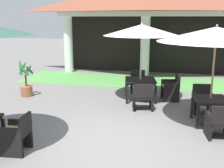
# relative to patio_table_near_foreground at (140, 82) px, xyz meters

# --- Properties ---
(ground_plane) EXTENTS (60.00, 60.00, 0.00)m
(ground_plane) POSITION_rel_patio_table_near_foreground_xyz_m (-0.32, -3.59, -0.65)
(ground_plane) COLOR slate
(background_pavilion) EXTENTS (9.21, 2.69, 4.48)m
(background_pavilion) POSITION_rel_patio_table_near_foreground_xyz_m (-0.32, 4.45, 2.79)
(background_pavilion) COLOR white
(background_pavilion) RESTS_ON ground
(lawn_strip) EXTENTS (11.01, 2.72, 0.01)m
(lawn_strip) POSITION_rel_patio_table_near_foreground_xyz_m (-0.32, 2.89, -0.64)
(lawn_strip) COLOR #519347
(lawn_strip) RESTS_ON ground
(patio_table_near_foreground) EXTENTS (1.19, 1.19, 0.74)m
(patio_table_near_foreground) POSITION_rel_patio_table_near_foreground_xyz_m (0.00, 0.00, 0.00)
(patio_table_near_foreground) COLOR black
(patio_table_near_foreground) RESTS_ON ground
(patio_umbrella_near_foreground) EXTENTS (2.55, 2.55, 2.65)m
(patio_umbrella_near_foreground) POSITION_rel_patio_table_near_foreground_xyz_m (-0.00, 0.00, 1.73)
(patio_umbrella_near_foreground) COLOR #2D2D2D
(patio_umbrella_near_foreground) RESTS_ON ground
(patio_chair_near_foreground_south) EXTENTS (0.70, 0.63, 0.86)m
(patio_chair_near_foreground_south) POSITION_rel_patio_table_near_foreground_xyz_m (0.21, -1.05, -0.24)
(patio_chair_near_foreground_south) COLOR black
(patio_chair_near_foreground_south) RESTS_ON ground
(patio_chair_near_foreground_north) EXTENTS (0.66, 0.64, 0.82)m
(patio_chair_near_foreground_north) POSITION_rel_patio_table_near_foreground_xyz_m (-0.21, 1.05, -0.27)
(patio_chair_near_foreground_north) COLOR black
(patio_chair_near_foreground_north) RESTS_ON ground
(patio_chair_near_foreground_east) EXTENTS (0.66, 0.71, 0.89)m
(patio_chair_near_foreground_east) POSITION_rel_patio_table_near_foreground_xyz_m (1.05, 0.21, -0.22)
(patio_chair_near_foreground_east) COLOR black
(patio_chair_near_foreground_east) RESTS_ON ground
(patio_table_mid_left) EXTENTS (0.95, 0.95, 0.72)m
(patio_table_mid_left) POSITION_rel_patio_table_near_foreground_xyz_m (2.10, -1.82, -0.03)
(patio_table_mid_left) COLOR black
(patio_table_mid_left) RESTS_ON ground
(patio_umbrella_mid_left) EXTENTS (2.98, 2.98, 2.64)m
(patio_umbrella_mid_left) POSITION_rel_patio_table_near_foreground_xyz_m (2.10, -1.82, 1.73)
(patio_umbrella_mid_left) COLOR #2D2D2D
(patio_umbrella_mid_left) RESTS_ON ground
(patio_chair_mid_left_north) EXTENTS (0.60, 0.61, 0.84)m
(patio_chair_mid_left_north) POSITION_rel_patio_table_near_foreground_xyz_m (1.99, -0.92, -0.25)
(patio_chair_mid_left_north) COLOR black
(patio_chair_mid_left_north) RESTS_ON ground
(patio_chair_mid_left_south) EXTENTS (0.62, 0.64, 0.86)m
(patio_chair_mid_left_south) POSITION_rel_patio_table_near_foreground_xyz_m (2.21, -2.73, -0.26)
(patio_chair_mid_left_south) COLOR black
(patio_chair_mid_left_south) RESTS_ON ground
(patio_chair_mid_right_east) EXTENTS (0.59, 0.60, 0.84)m
(patio_chair_mid_right_east) POSITION_rel_patio_table_near_foreground_xyz_m (-2.07, -4.43, -0.25)
(patio_chair_mid_right_east) COLOR black
(patio_chair_mid_right_east) RESTS_ON ground
(potted_palm_left_edge) EXTENTS (0.53, 0.53, 1.34)m
(potted_palm_left_edge) POSITION_rel_patio_table_near_foreground_xyz_m (-4.10, -0.44, -0.23)
(potted_palm_left_edge) COLOR #995638
(potted_palm_left_edge) RESTS_ON ground
(terracotta_urn) EXTENTS (0.25, 0.25, 0.47)m
(terracotta_urn) POSITION_rel_patio_table_near_foreground_xyz_m (0.87, 1.26, -0.45)
(terracotta_urn) COLOR brown
(terracotta_urn) RESTS_ON ground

